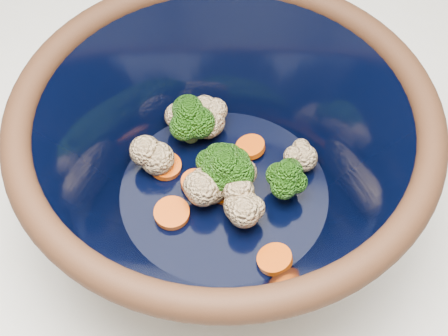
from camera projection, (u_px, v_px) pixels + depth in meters
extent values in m
cube|color=silver|center=(225.00, 296.00, 1.01)|extent=(1.20, 1.20, 0.90)
cylinder|color=black|center=(224.00, 207.00, 0.57)|extent=(0.20, 0.20, 0.01)
torus|color=black|center=(224.00, 115.00, 0.47)|extent=(0.33, 0.33, 0.02)
cylinder|color=black|center=(224.00, 192.00, 0.55)|extent=(0.19, 0.19, 0.00)
cylinder|color=#608442|center=(227.00, 171.00, 0.56)|extent=(0.01, 0.01, 0.02)
ellipsoid|color=#2F6F15|center=(227.00, 157.00, 0.54)|extent=(0.03, 0.03, 0.03)
cylinder|color=#608442|center=(225.00, 183.00, 0.55)|extent=(0.01, 0.01, 0.02)
ellipsoid|color=#2F6F15|center=(225.00, 167.00, 0.53)|extent=(0.04, 0.04, 0.04)
cylinder|color=#608442|center=(191.00, 132.00, 0.58)|extent=(0.01, 0.01, 0.02)
ellipsoid|color=#2F6F15|center=(189.00, 114.00, 0.56)|extent=(0.04, 0.04, 0.04)
cylinder|color=#608442|center=(218.00, 173.00, 0.55)|extent=(0.01, 0.01, 0.02)
ellipsoid|color=#2F6F15|center=(218.00, 159.00, 0.54)|extent=(0.04, 0.04, 0.03)
cylinder|color=#608442|center=(286.00, 189.00, 0.54)|extent=(0.01, 0.01, 0.02)
ellipsoid|color=#2F6F15|center=(288.00, 175.00, 0.53)|extent=(0.04, 0.04, 0.03)
sphere|color=#CFB98E|center=(209.00, 122.00, 0.58)|extent=(0.03, 0.03, 0.03)
sphere|color=#CFB98E|center=(303.00, 158.00, 0.56)|extent=(0.03, 0.03, 0.03)
sphere|color=#CFB98E|center=(210.00, 185.00, 0.54)|extent=(0.03, 0.03, 0.03)
sphere|color=#CFB98E|center=(241.00, 206.00, 0.52)|extent=(0.03, 0.03, 0.03)
sphere|color=#CFB98E|center=(229.00, 167.00, 0.55)|extent=(0.03, 0.03, 0.03)
sphere|color=#CFB98E|center=(233.00, 180.00, 0.54)|extent=(0.03, 0.03, 0.03)
sphere|color=#CFB98E|center=(157.00, 159.00, 0.55)|extent=(0.03, 0.03, 0.03)
sphere|color=#CFB98E|center=(189.00, 119.00, 0.58)|extent=(0.03, 0.03, 0.03)
sphere|color=#CFB98E|center=(211.00, 188.00, 0.54)|extent=(0.03, 0.03, 0.03)
cylinder|color=#D64D09|center=(222.00, 181.00, 0.55)|extent=(0.03, 0.03, 0.01)
cylinder|color=#D64D09|center=(172.00, 213.00, 0.53)|extent=(0.03, 0.03, 0.01)
cylinder|color=#D64D09|center=(225.00, 190.00, 0.55)|extent=(0.03, 0.03, 0.01)
cylinder|color=#D64D09|center=(165.00, 166.00, 0.56)|extent=(0.03, 0.03, 0.01)
cylinder|color=#D64D09|center=(196.00, 183.00, 0.55)|extent=(0.03, 0.03, 0.01)
cylinder|color=#D64D09|center=(275.00, 259.00, 0.51)|extent=(0.03, 0.03, 0.01)
cylinder|color=#D64D09|center=(213.00, 183.00, 0.55)|extent=(0.03, 0.03, 0.01)
cylinder|color=#D64D09|center=(250.00, 147.00, 0.58)|extent=(0.03, 0.03, 0.01)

